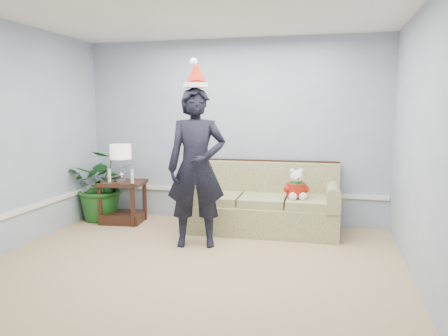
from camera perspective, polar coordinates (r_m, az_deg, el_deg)
name	(u,v)px	position (r m, az deg, el deg)	size (l,w,h in m)	color
room_shell	(175,145)	(4.10, -6.39, 3.03)	(4.54, 5.04, 2.74)	tan
wainscot_trim	(121,206)	(5.78, -13.26, -4.80)	(4.49, 4.99, 0.06)	white
sofa	(264,206)	(6.13, 5.26, -4.99)	(2.05, 0.91, 0.95)	#536530
side_table	(123,206)	(6.70, -13.06, -4.89)	(0.70, 0.61, 0.62)	#341D13
table_lamp	(121,153)	(6.55, -13.34, 1.88)	(0.31, 0.31, 0.55)	silver
candle_pair	(121,177)	(6.49, -13.34, -1.09)	(0.41, 0.05, 0.20)	silver
houseplant	(103,185)	(6.88, -15.56, -2.11)	(0.97, 0.84, 1.08)	#19561B
man	(196,168)	(5.32, -3.62, 0.03)	(0.71, 0.47, 1.94)	black
santa_hat	(196,75)	(5.30, -3.66, 12.02)	(0.38, 0.41, 0.35)	white
teddy_bear	(296,188)	(5.87, 9.40, -2.55)	(0.31, 0.32, 0.41)	white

